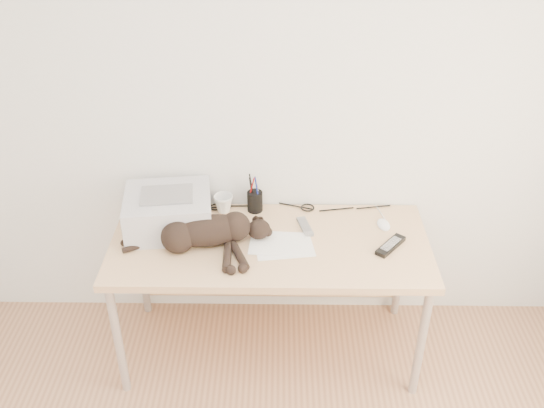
{
  "coord_description": "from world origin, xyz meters",
  "views": [
    {
      "loc": [
        0.04,
        -1.06,
        2.54
      ],
      "look_at": [
        0.01,
        1.34,
        1.0
      ],
      "focal_mm": 40.0,
      "sensor_mm": 36.0,
      "label": 1
    }
  ],
  "objects_px": {
    "printer": "(169,211)",
    "mouse": "(384,223)",
    "desk": "(270,253)",
    "cat": "(205,233)",
    "mug": "(224,204)",
    "pen_cup": "(255,201)"
  },
  "relations": [
    {
      "from": "mug",
      "to": "cat",
      "type": "bearing_deg",
      "value": -102.04
    },
    {
      "from": "desk",
      "to": "printer",
      "type": "bearing_deg",
      "value": 175.82
    },
    {
      "from": "cat",
      "to": "pen_cup",
      "type": "xyz_separation_m",
      "value": [
        0.23,
        0.32,
        -0.01
      ]
    },
    {
      "from": "cat",
      "to": "mug",
      "type": "height_order",
      "value": "cat"
    },
    {
      "from": "printer",
      "to": "cat",
      "type": "height_order",
      "value": "printer"
    },
    {
      "from": "desk",
      "to": "cat",
      "type": "bearing_deg",
      "value": -159.84
    },
    {
      "from": "desk",
      "to": "pen_cup",
      "type": "height_order",
      "value": "pen_cup"
    },
    {
      "from": "desk",
      "to": "printer",
      "type": "relative_size",
      "value": 3.38
    },
    {
      "from": "desk",
      "to": "pen_cup",
      "type": "relative_size",
      "value": 7.54
    },
    {
      "from": "cat",
      "to": "mug",
      "type": "relative_size",
      "value": 7.19
    },
    {
      "from": "pen_cup",
      "to": "mouse",
      "type": "bearing_deg",
      "value": -11.53
    },
    {
      "from": "cat",
      "to": "pen_cup",
      "type": "relative_size",
      "value": 3.51
    },
    {
      "from": "pen_cup",
      "to": "cat",
      "type": "bearing_deg",
      "value": -126.12
    },
    {
      "from": "desk",
      "to": "pen_cup",
      "type": "bearing_deg",
      "value": 112.65
    },
    {
      "from": "cat",
      "to": "mouse",
      "type": "relative_size",
      "value": 6.8
    },
    {
      "from": "printer",
      "to": "cat",
      "type": "distance_m",
      "value": 0.26
    },
    {
      "from": "printer",
      "to": "mouse",
      "type": "bearing_deg",
      "value": 1.44
    },
    {
      "from": "mouse",
      "to": "mug",
      "type": "bearing_deg",
      "value": 163.47
    },
    {
      "from": "cat",
      "to": "mouse",
      "type": "xyz_separation_m",
      "value": [
        0.91,
        0.18,
        -0.06
      ]
    },
    {
      "from": "mouse",
      "to": "desk",
      "type": "bearing_deg",
      "value": 178.46
    },
    {
      "from": "desk",
      "to": "cat",
      "type": "relative_size",
      "value": 2.15
    },
    {
      "from": "desk",
      "to": "mouse",
      "type": "relative_size",
      "value": 14.59
    }
  ]
}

